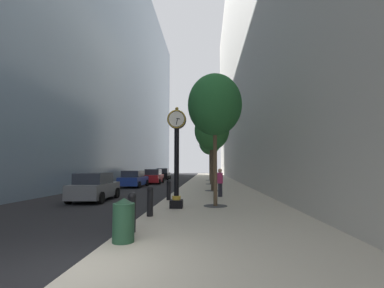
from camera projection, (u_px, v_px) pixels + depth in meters
ground_plane at (186, 184)px, 31.66m from camera, size 110.00×110.00×0.00m
sidewalk_right at (212, 182)px, 34.47m from camera, size 6.21×80.00×0.14m
building_block_left at (96, 56)px, 36.79m from camera, size 9.00×80.00×34.08m
building_block_right at (269, 46)px, 35.56m from camera, size 9.00×80.00×35.73m
street_clock at (177, 152)px, 12.10m from camera, size 0.84×0.55×4.51m
bollard_nearest at (132, 211)px, 7.53m from camera, size 0.24×0.24×1.10m
bollard_second at (150, 200)px, 9.94m from camera, size 0.24×0.24×1.10m
bollard_fourth at (169, 189)px, 14.77m from camera, size 0.24×0.24×1.10m
street_tree_near at (215, 105)px, 12.84m from camera, size 2.56×2.56×6.22m
street_tree_mid_near at (212, 130)px, 20.83m from camera, size 2.67×2.67×6.15m
street_tree_mid_far at (210, 133)px, 28.89m from camera, size 2.49×2.49×6.89m
street_tree_far at (210, 142)px, 36.86m from camera, size 2.94×2.94×6.85m
trash_bin at (124, 219)px, 6.52m from camera, size 0.53×0.53×1.05m
pedestrian_walking at (220, 182)px, 16.43m from camera, size 0.35×0.35×1.70m
car_blue_near at (134, 179)px, 26.13m from camera, size 2.15×4.44×1.59m
car_red_mid at (154, 177)px, 31.58m from camera, size 2.10×4.43×1.69m
car_grey_far at (95, 187)px, 15.56m from camera, size 2.06×4.12×1.60m
car_black_trailing at (163, 174)px, 41.42m from camera, size 2.14×4.30×1.74m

